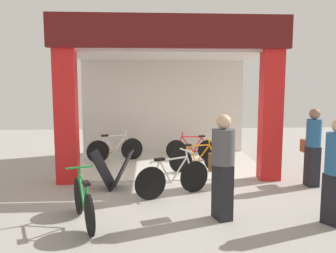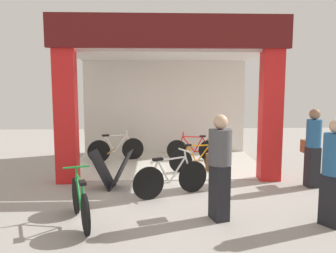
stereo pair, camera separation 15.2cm
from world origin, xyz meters
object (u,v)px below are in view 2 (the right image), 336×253
at_px(sandwich_board_sign, 112,170).
at_px(bicycle_inside_2, 116,149).
at_px(bicycle_inside_0, 193,149).
at_px(bicycle_parked_1, 80,202).
at_px(pedestrian_2, 312,147).
at_px(bicycle_inside_1, 198,159).
at_px(pedestrian_1, 219,165).
at_px(bicycle_parked_0, 171,178).
at_px(pedestrian_0, 334,171).

bearing_deg(sandwich_board_sign, bicycle_inside_2, 93.89).
bearing_deg(bicycle_inside_0, bicycle_parked_1, -117.51).
height_order(sandwich_board_sign, pedestrian_2, pedestrian_2).
distance_m(bicycle_inside_1, pedestrian_1, 3.09).
bearing_deg(bicycle_parked_0, bicycle_inside_2, 114.15).
bearing_deg(bicycle_parked_1, bicycle_inside_2, 88.59).
relative_size(bicycle_inside_1, pedestrian_0, 0.88).
distance_m(bicycle_inside_0, bicycle_inside_1, 1.32).
bearing_deg(bicycle_parked_1, sandwich_board_sign, 81.32).
relative_size(bicycle_parked_0, bicycle_parked_1, 1.00).
distance_m(bicycle_parked_0, pedestrian_2, 3.14).
bearing_deg(bicycle_inside_1, sandwich_board_sign, -147.73).
xyz_separation_m(bicycle_inside_0, sandwich_board_sign, (-2.03, -2.58, 0.07)).
xyz_separation_m(sandwich_board_sign, pedestrian_2, (4.29, -0.05, 0.46)).
height_order(sandwich_board_sign, pedestrian_0, pedestrian_0).
bearing_deg(bicycle_parked_1, bicycle_parked_0, 40.54).
xyz_separation_m(bicycle_inside_1, pedestrian_0, (1.67, -3.39, 0.55)).
bearing_deg(bicycle_parked_1, bicycle_inside_1, 53.81).
distance_m(bicycle_inside_1, bicycle_inside_2, 2.54).
distance_m(bicycle_parked_1, pedestrian_2, 4.95).
bearing_deg(bicycle_inside_1, pedestrian_1, -90.97).
bearing_deg(bicycle_inside_1, bicycle_inside_2, 148.95).
bearing_deg(pedestrian_1, bicycle_parked_1, -177.48).
bearing_deg(bicycle_parked_0, bicycle_inside_0, 75.79).
distance_m(pedestrian_0, pedestrian_2, 2.16).
bearing_deg(bicycle_inside_2, bicycle_inside_0, 0.15).
xyz_separation_m(bicycle_parked_0, sandwich_board_sign, (-1.23, 0.56, 0.04)).
bearing_deg(bicycle_parked_1, pedestrian_1, 2.52).
distance_m(bicycle_inside_0, pedestrian_1, 4.39).
relative_size(bicycle_inside_1, pedestrian_2, 0.87).
height_order(bicycle_inside_1, pedestrian_1, pedestrian_1).
bearing_deg(bicycle_inside_0, sandwich_board_sign, -128.17).
bearing_deg(bicycle_parked_1, pedestrian_0, -3.74).
xyz_separation_m(bicycle_inside_2, sandwich_board_sign, (0.18, -2.58, 0.05)).
bearing_deg(sandwich_board_sign, pedestrian_1, -42.09).
bearing_deg(pedestrian_0, bicycle_inside_2, 129.33).
bearing_deg(pedestrian_1, bicycle_inside_1, 89.03).
height_order(bicycle_inside_1, bicycle_inside_2, bicycle_inside_2).
distance_m(bicycle_inside_1, sandwich_board_sign, 2.37).
relative_size(pedestrian_0, pedestrian_1, 0.97).
xyz_separation_m(bicycle_inside_1, pedestrian_1, (-0.05, -3.03, 0.58)).
bearing_deg(bicycle_inside_2, bicycle_inside_1, -31.05).
xyz_separation_m(bicycle_inside_2, bicycle_parked_1, (-0.11, -4.44, -0.01)).
height_order(pedestrian_1, pedestrian_2, pedestrian_1).
bearing_deg(pedestrian_2, pedestrian_1, -143.72).
height_order(bicycle_inside_0, sandwich_board_sign, bicycle_inside_0).
height_order(bicycle_inside_0, bicycle_inside_2, bicycle_inside_2).
bearing_deg(pedestrian_1, bicycle_inside_0, 88.98).
relative_size(bicycle_inside_0, bicycle_inside_1, 1.02).
relative_size(bicycle_inside_2, sandwich_board_sign, 1.69).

